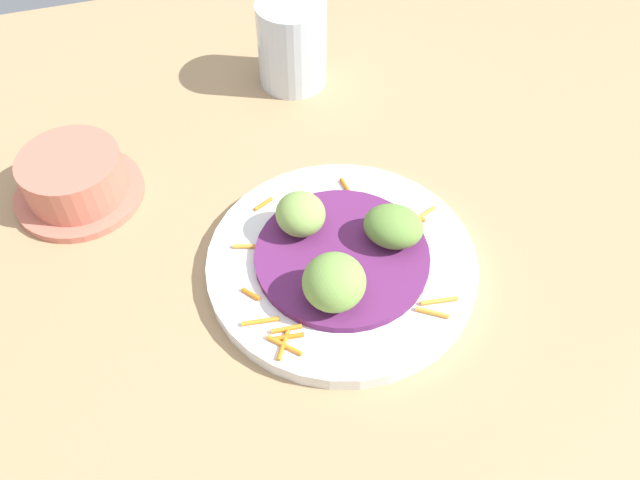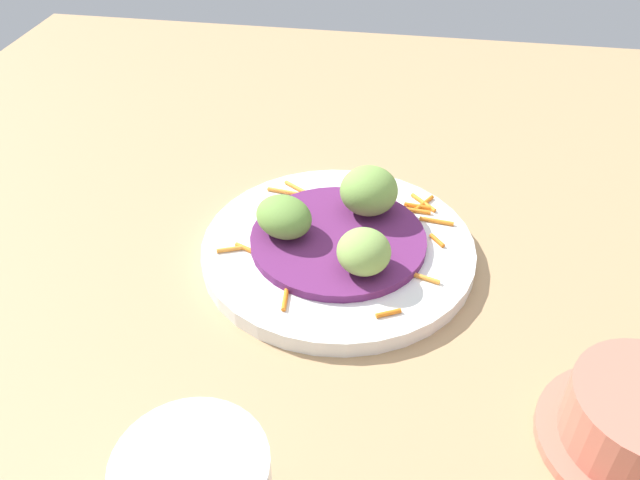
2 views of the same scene
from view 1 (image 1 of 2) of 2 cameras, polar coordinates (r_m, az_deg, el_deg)
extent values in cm
cube|color=tan|center=(62.24, 4.01, -3.29)|extent=(110.00, 110.00, 2.00)
cylinder|color=white|center=(60.92, 1.87, -2.05)|extent=(24.77, 24.77, 1.52)
cylinder|color=#60235B|center=(60.00, 1.90, -1.38)|extent=(15.91, 15.91, 0.79)
cylinder|color=orange|center=(64.64, -4.90, 3.11)|extent=(1.30, 2.07, 0.40)
cylinder|color=orange|center=(66.00, 2.27, 4.54)|extent=(2.54, 0.63, 0.40)
cylinder|color=orange|center=(61.32, -6.45, -0.54)|extent=(1.06, 2.31, 0.40)
cylinder|color=orange|center=(63.73, 8.07, 1.80)|extent=(1.22, 2.17, 0.40)
cylinder|color=orange|center=(64.37, 9.04, 2.27)|extent=(1.30, 2.45, 0.40)
cylinder|color=orange|center=(58.01, -5.98, -4.65)|extent=(1.69, 1.46, 0.40)
cylinder|color=orange|center=(57.42, 9.64, -6.18)|extent=(1.92, 2.61, 0.40)
cylinder|color=orange|center=(56.37, -5.16, -6.98)|extent=(0.79, 3.25, 0.40)
cylinder|color=orange|center=(55.41, -2.72, -8.32)|extent=(0.70, 2.61, 0.40)
cylinder|color=orange|center=(55.00, -3.08, -9.05)|extent=(2.68, 2.60, 0.40)
cylinder|color=orange|center=(55.05, -3.18, -8.97)|extent=(2.73, 1.86, 0.40)
cylinder|color=orange|center=(58.21, 10.24, -5.18)|extent=(0.85, 3.37, 0.40)
cylinder|color=orange|center=(55.82, -2.92, -7.65)|extent=(0.61, 2.67, 0.40)
ellipsoid|color=#759E47|center=(54.98, 1.22, -3.64)|extent=(7.58, 7.56, 4.44)
ellipsoid|color=olive|center=(59.77, 6.32, 1.17)|extent=(6.82, 7.05, 3.47)
ellipsoid|color=#84A851|center=(60.31, -1.69, 2.26)|extent=(5.47, 5.33, 3.65)
cylinder|color=#C66B56|center=(71.53, -19.95, 3.84)|extent=(12.83, 12.83, 0.80)
cylinder|color=#C66B56|center=(69.81, -20.51, 5.29)|extent=(9.95, 9.95, 4.36)
cylinder|color=silver|center=(79.15, -2.43, 16.52)|extent=(7.96, 7.96, 9.99)
camera|label=2|loc=(0.82, -16.12, 41.39)|focal=36.38mm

